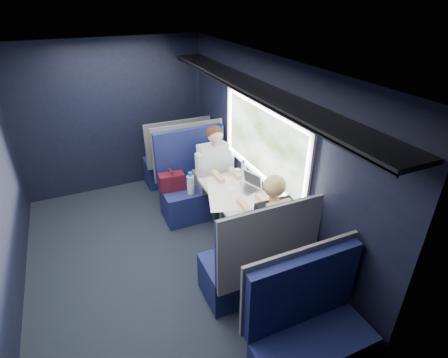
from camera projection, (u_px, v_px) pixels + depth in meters
name	position (u px, v px, depth m)	size (l,w,h in m)	color
ground	(155.00, 264.00, 4.15)	(2.80, 4.20, 0.01)	black
room_shell	(143.00, 150.00, 3.45)	(3.00, 4.40, 2.40)	black
table	(234.00, 198.00, 4.20)	(0.62, 1.00, 0.74)	#54565E
seat_bay_near	(195.00, 186.00, 4.95)	(1.04, 0.62, 1.26)	#0E123E
seat_bay_far	(254.00, 264.00, 3.56)	(1.04, 0.62, 1.26)	#0E123E
seat_row_front	(176.00, 160.00, 5.70)	(1.04, 0.51, 1.16)	#0E123E
seat_row_back	(309.00, 336.00, 2.82)	(1.04, 0.51, 1.16)	#0E123E
man	(217.00, 169.00, 4.76)	(0.53, 0.56, 1.32)	black
woman	(269.00, 224.00, 3.63)	(0.53, 0.56, 1.32)	black
papers	(232.00, 192.00, 4.16)	(0.56, 0.81, 0.01)	white
laptop	(248.00, 184.00, 4.21)	(0.32, 0.35, 0.22)	silver
bottle_small	(244.00, 169.00, 4.48)	(0.07, 0.07, 0.23)	silver
cup	(237.00, 172.00, 4.51)	(0.07, 0.07, 0.09)	white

